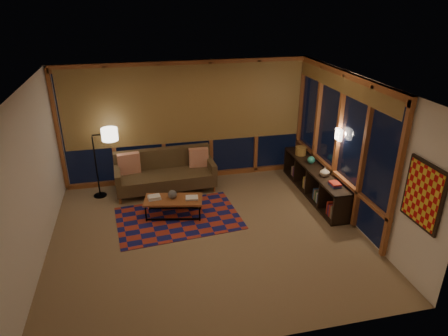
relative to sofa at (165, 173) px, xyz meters
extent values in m
cube|color=#85694A|center=(0.58, -1.89, -0.43)|extent=(5.50, 5.00, 0.01)
cube|color=white|center=(0.58, -1.89, 2.27)|extent=(5.50, 5.00, 0.01)
cube|color=white|center=(0.58, 0.61, 0.92)|extent=(5.50, 0.01, 2.70)
cube|color=white|center=(0.58, -4.39, 0.92)|extent=(5.50, 0.01, 2.70)
cube|color=white|center=(-2.17, -1.89, 0.92)|extent=(0.01, 5.00, 2.70)
cube|color=white|center=(3.33, -1.89, 0.92)|extent=(0.01, 5.00, 2.70)
cube|color=#A23121|center=(0.12, -1.23, -0.42)|extent=(2.44, 1.75, 0.01)
sphere|color=black|center=(0.04, -1.08, 0.03)|extent=(0.20, 0.20, 0.17)
cylinder|color=olive|center=(3.05, -0.13, 0.29)|extent=(0.30, 0.30, 0.18)
sphere|color=#2A8572|center=(3.07, -0.66, 0.28)|extent=(0.20, 0.20, 0.16)
imported|color=#B9AB90|center=(3.07, -1.31, 0.30)|extent=(0.22, 0.22, 0.20)
camera|label=1|loc=(-0.48, -7.90, 3.62)|focal=32.00mm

